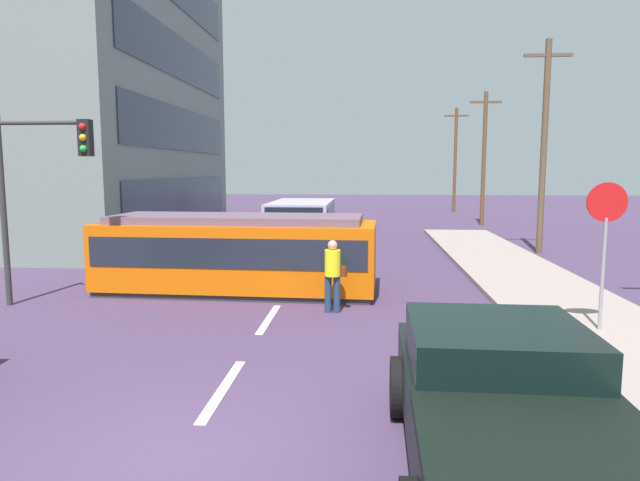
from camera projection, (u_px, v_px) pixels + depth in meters
name	position (u px, v px, depth m)	size (l,w,h in m)	color
ground_plane	(292.00, 283.00, 16.28)	(120.00, 120.00, 0.00)	#463352
sidewalk_curb_right	(589.00, 323.00, 11.77)	(3.20, 36.00, 0.14)	gray
lane_stripe_1	(223.00, 389.00, 8.37)	(0.16, 2.40, 0.01)	silver
lane_stripe_2	(269.00, 319.00, 12.33)	(0.16, 2.40, 0.01)	silver
lane_stripe_3	(309.00, 258.00, 20.99)	(0.16, 2.40, 0.01)	silver
lane_stripe_4	(322.00, 238.00, 26.93)	(0.16, 2.40, 0.01)	silver
corner_building	(23.00, 68.00, 26.16)	(15.07, 16.07, 16.00)	slate
streetcar_tram	(238.00, 252.00, 15.03)	(7.40, 2.78, 2.06)	#DE5A07
city_bus	(302.00, 221.00, 24.14)	(2.56, 5.43, 1.93)	#ABA4C2
pedestrian_crossing	(333.00, 272.00, 12.81)	(0.51, 0.36, 1.67)	navy
pickup_truck_parked	(505.00, 407.00, 5.83)	(2.35, 5.04, 1.55)	black
parked_sedan_mid	(154.00, 247.00, 19.32)	(2.02, 4.14, 1.19)	silver
parked_sedan_far	(196.00, 227.00, 26.19)	(1.97, 4.18, 1.19)	silver
stop_sign	(606.00, 225.00, 10.79)	(0.76, 0.07, 2.88)	gray
traffic_light_mast	(39.00, 173.00, 13.15)	(2.33, 0.33, 4.54)	#333333
utility_pole_mid	(544.00, 144.00, 21.64)	(1.80, 0.24, 8.17)	brown
utility_pole_far	(484.00, 156.00, 32.97)	(1.80, 0.24, 7.78)	brown
utility_pole_distant	(455.00, 158.00, 43.48)	(1.80, 0.24, 8.01)	brown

